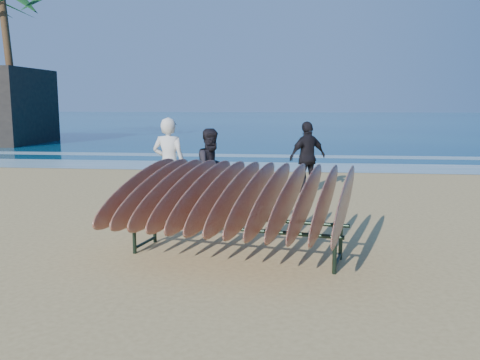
{
  "coord_description": "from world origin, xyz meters",
  "views": [
    {
      "loc": [
        0.92,
        -7.52,
        2.25
      ],
      "look_at": [
        0.0,
        0.8,
        0.95
      ],
      "focal_mm": 38.0,
      "sensor_mm": 36.0,
      "label": 1
    }
  ],
  "objects_px": {
    "person_dark_b": "(307,157)",
    "palm_mid": "(6,5)",
    "person_white": "(169,163)",
    "person_dark_a": "(212,169)",
    "surfboard_rack": "(235,196)"
  },
  "relations": [
    {
      "from": "palm_mid",
      "to": "surfboard_rack",
      "type": "bearing_deg",
      "value": -52.24
    },
    {
      "from": "palm_mid",
      "to": "person_white",
      "type": "bearing_deg",
      "value": -50.5
    },
    {
      "from": "person_dark_a",
      "to": "person_white",
      "type": "bearing_deg",
      "value": 146.01
    },
    {
      "from": "person_white",
      "to": "surfboard_rack",
      "type": "bearing_deg",
      "value": 124.97
    },
    {
      "from": "surfboard_rack",
      "to": "person_dark_b",
      "type": "xyz_separation_m",
      "value": [
        1.14,
        5.49,
        -0.01
      ]
    },
    {
      "from": "person_white",
      "to": "person_dark_b",
      "type": "xyz_separation_m",
      "value": [
        2.93,
        2.28,
        -0.08
      ]
    },
    {
      "from": "person_dark_a",
      "to": "surfboard_rack",
      "type": "bearing_deg",
      "value": -119.74
    },
    {
      "from": "surfboard_rack",
      "to": "person_dark_b",
      "type": "height_order",
      "value": "person_dark_b"
    },
    {
      "from": "surfboard_rack",
      "to": "person_dark_b",
      "type": "bearing_deg",
      "value": 89.84
    },
    {
      "from": "surfboard_rack",
      "to": "person_white",
      "type": "xyz_separation_m",
      "value": [
        -1.79,
        3.21,
        0.06
      ]
    },
    {
      "from": "person_dark_b",
      "to": "palm_mid",
      "type": "bearing_deg",
      "value": -73.91
    },
    {
      "from": "person_dark_b",
      "to": "palm_mid",
      "type": "relative_size",
      "value": 0.23
    },
    {
      "from": "person_white",
      "to": "person_dark_a",
      "type": "height_order",
      "value": "person_white"
    },
    {
      "from": "person_dark_b",
      "to": "surfboard_rack",
      "type": "bearing_deg",
      "value": 43.41
    },
    {
      "from": "person_dark_b",
      "to": "person_dark_a",
      "type": "bearing_deg",
      "value": 11.11
    }
  ]
}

